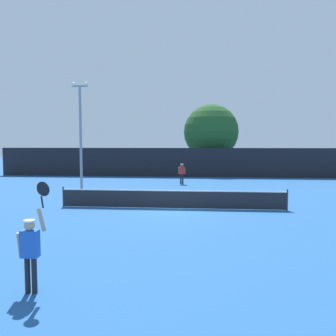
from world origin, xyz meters
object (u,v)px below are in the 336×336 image
player_serving (31,245)px  player_receiving (182,172)px  tennis_ball (217,200)px  large_tree (211,132)px  light_pole (81,129)px  parked_car_near (127,164)px

player_serving → player_receiving: player_serving is taller
tennis_ball → large_tree: bearing=88.9°
light_pole → parked_car_near: bearing=91.9°
player_receiving → large_tree: large_tree is taller
player_serving → parked_car_near: (-5.03, 33.56, -0.33)m
player_serving → player_receiving: (2.41, 20.48, -0.07)m
large_tree → player_serving: bearing=-99.6°
player_serving → light_pole: (-4.44, 15.75, 3.24)m
player_serving → player_receiving: 20.62m
large_tree → parked_car_near: bearing=164.2°
player_serving → parked_car_near: 33.94m
player_receiving → tennis_ball: 8.28m
tennis_ball → light_pole: bearing=161.4°
player_serving → tennis_ball: (4.83, 12.63, -1.07)m
player_serving → large_tree: 31.30m
light_pole → parked_car_near: size_ratio=1.78×
player_serving → large_tree: (5.18, 30.66, 3.54)m
parked_car_near → large_tree: bearing=-17.8°
player_serving → player_receiving: size_ratio=1.49×
large_tree → parked_car_near: large_tree is taller
light_pole → tennis_ball: bearing=-18.6°
player_serving → tennis_ball: player_serving is taller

